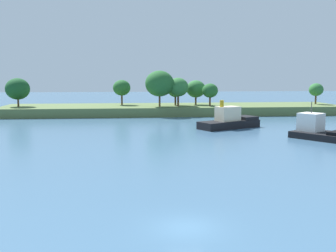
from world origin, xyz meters
The scene contains 3 objects.
ground_plane centered at (0.00, 0.00, 0.00)m, with size 400.00×400.00×0.00m, color #3D607F.
treeline_island centered at (5.52, 73.46, 2.43)m, with size 82.51×16.70×10.64m.
tugboat centered at (14.49, 46.62, 1.33)m, with size 12.32×9.01×5.16m.
Camera 1 is at (-3.41, -24.19, 9.75)m, focal length 42.55 mm.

